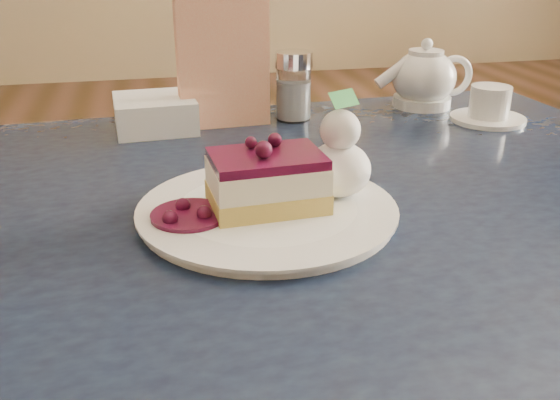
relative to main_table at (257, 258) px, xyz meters
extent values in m
cube|color=#152133|center=(0.00, 0.00, 0.06)|extent=(1.38, 0.96, 0.04)
cylinder|color=#322217|center=(0.57, 0.41, -0.35)|extent=(0.06, 0.06, 0.79)
cylinder|color=white|center=(0.00, -0.06, 0.09)|extent=(0.30, 0.30, 0.01)
cube|color=#E8C852|center=(0.00, -0.06, 0.11)|extent=(0.14, 0.10, 0.02)
cube|color=white|center=(0.00, -0.06, 0.14)|extent=(0.14, 0.10, 0.03)
cube|color=#300A22|center=(0.00, -0.06, 0.16)|extent=(0.13, 0.10, 0.01)
ellipsoid|color=white|center=(0.10, -0.04, 0.13)|extent=(0.08, 0.08, 0.07)
cylinder|color=#300A22|center=(-0.09, -0.07, 0.10)|extent=(0.09, 0.09, 0.01)
cylinder|color=white|center=(0.47, 0.26, 0.09)|extent=(0.13, 0.13, 0.01)
cylinder|color=white|center=(0.47, 0.26, 0.12)|extent=(0.07, 0.07, 0.06)
ellipsoid|color=white|center=(0.40, 0.38, 0.14)|extent=(0.12, 0.12, 0.10)
cylinder|color=white|center=(0.40, 0.38, 0.20)|extent=(0.07, 0.07, 0.01)
cylinder|color=white|center=(0.32, 0.38, 0.14)|extent=(0.07, 0.02, 0.06)
cube|color=beige|center=(0.01, 0.33, 0.21)|extent=(0.16, 0.04, 0.24)
cylinder|color=white|center=(0.13, 0.34, 0.13)|extent=(0.06, 0.06, 0.09)
cylinder|color=silver|center=(0.13, 0.34, 0.19)|extent=(0.07, 0.07, 0.03)
cube|color=white|center=(-0.11, 0.34, 0.11)|extent=(0.14, 0.14, 0.06)
camera|label=1|loc=(-0.13, -0.72, 0.40)|focal=40.00mm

